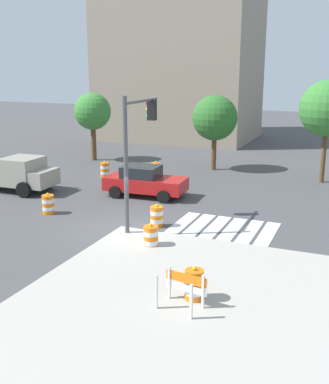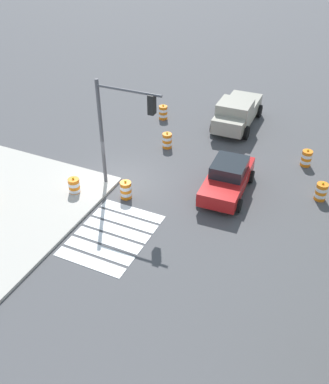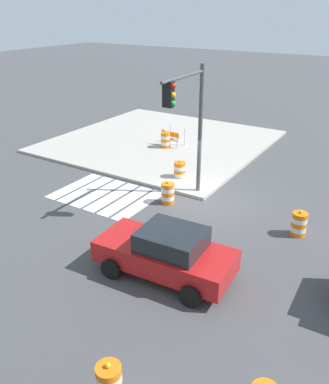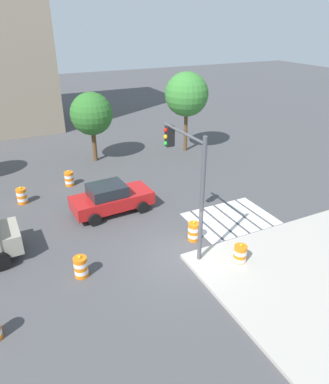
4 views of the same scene
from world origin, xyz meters
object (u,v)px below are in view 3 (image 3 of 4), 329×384
at_px(traffic_barrel_lane_center, 109,383).
at_px(traffic_light_pole, 189,113).
at_px(traffic_barrel_median_far, 299,224).
at_px(traffic_barrel_on_sidewalk, 166,140).
at_px(construction_barricade, 172,136).
at_px(traffic_barrel_crosswalk_end, 180,171).
at_px(sports_car, 166,252).
at_px(traffic_barrel_near_corner, 168,193).

distance_m(traffic_barrel_lane_center, traffic_light_pole, 10.33).
relative_size(traffic_barrel_median_far, traffic_barrel_on_sidewalk, 1.00).
bearing_deg(construction_barricade, traffic_barrel_crosswalk_end, 125.43).
bearing_deg(construction_barricade, traffic_barrel_median_far, 146.11).
height_order(sports_car, traffic_barrel_lane_center, sports_car).
relative_size(traffic_barrel_near_corner, construction_barricade, 0.76).
xyz_separation_m(traffic_barrel_lane_center, traffic_light_pole, (3.24, -9.18, 3.46)).
relative_size(traffic_barrel_near_corner, traffic_light_pole, 0.19).
relative_size(traffic_barrel_crosswalk_end, traffic_barrel_lane_center, 1.00).
bearing_deg(construction_barricade, sports_car, 120.20).
distance_m(traffic_barrel_crosswalk_end, traffic_barrel_lane_center, 12.19).
distance_m(traffic_barrel_median_far, traffic_light_pole, 5.90).
distance_m(construction_barricade, traffic_light_pole, 8.02).
height_order(traffic_barrel_median_far, traffic_barrel_lane_center, same).
bearing_deg(traffic_barrel_crosswalk_end, traffic_barrel_median_far, 160.86).
distance_m(sports_car, traffic_light_pole, 6.01).
bearing_deg(traffic_barrel_crosswalk_end, sports_car, 116.92).
bearing_deg(traffic_barrel_near_corner, traffic_light_pole, -148.26).
distance_m(sports_car, traffic_barrel_crosswalk_end, 7.66).
relative_size(sports_car, traffic_barrel_lane_center, 4.31).
xyz_separation_m(sports_car, traffic_barrel_crosswalk_end, (3.46, -6.82, -0.36)).
bearing_deg(traffic_barrel_on_sidewalk, sports_car, 121.97).
relative_size(sports_car, traffic_barrel_on_sidewalk, 4.31).
xyz_separation_m(traffic_barrel_on_sidewalk, traffic_light_pole, (-4.47, 5.49, 3.31)).
bearing_deg(traffic_barrel_median_far, traffic_barrel_near_corner, 2.92).
relative_size(construction_barricade, traffic_light_pole, 0.24).
height_order(traffic_barrel_crosswalk_end, traffic_light_pole, traffic_light_pole).
xyz_separation_m(construction_barricade, traffic_light_pole, (-4.32, 5.97, 3.19)).
xyz_separation_m(traffic_barrel_crosswalk_end, traffic_barrel_on_sidewalk, (2.95, -3.45, 0.15)).
bearing_deg(sports_car, traffic_barrel_crosswalk_end, -63.08).
relative_size(traffic_barrel_near_corner, traffic_barrel_on_sidewalk, 1.00).
bearing_deg(traffic_barrel_lane_center, construction_barricade, -63.48).
bearing_deg(traffic_light_pole, construction_barricade, -54.12).
distance_m(traffic_barrel_crosswalk_end, traffic_barrel_median_far, 6.68).
distance_m(traffic_barrel_on_sidewalk, construction_barricade, 0.51).
height_order(traffic_barrel_lane_center, traffic_barrel_on_sidewalk, traffic_barrel_on_sidewalk).
bearing_deg(sports_car, traffic_light_pole, -67.93).
bearing_deg(traffic_barrel_lane_center, traffic_light_pole, -70.55).
relative_size(sports_car, construction_barricade, 3.29).
bearing_deg(traffic_barrel_on_sidewalk, traffic_barrel_near_corner, 122.61).
height_order(sports_car, traffic_barrel_on_sidewalk, sports_car).
bearing_deg(sports_car, traffic_barrel_median_far, -121.57).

